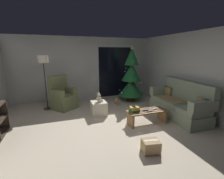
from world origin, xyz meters
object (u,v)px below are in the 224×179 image
remote_white (155,108)px  armchair (63,97)px  couch (180,104)px  cell_phone (134,106)px  christmas_tree (131,77)px  ottoman (99,108)px  book_stack (134,109)px  teddy_bear_cream (99,98)px  teddy_bear_honey_by_tree (117,101)px  remote_graphite (150,111)px  coffee_table (147,115)px  cardboard_box_taped_mid_floor (151,146)px  floor_lamp (44,65)px  remote_black (146,110)px

remote_white → armchair: bearing=44.3°
couch → cell_phone: (-1.54, -0.05, 0.11)m
christmas_tree → ottoman: bearing=-146.5°
book_stack → teddy_bear_cream: 1.20m
cell_phone → teddy_bear_honey_by_tree: cell_phone is taller
christmas_tree → teddy_bear_cream: (-1.59, -1.06, -0.40)m
armchair → ottoman: 1.43m
remote_graphite → book_stack: book_stack is taller
remote_graphite → teddy_bear_cream: size_ratio=0.55×
cell_phone → remote_white: bearing=-1.8°
christmas_tree → teddy_bear_honey_by_tree: (-0.73, -0.32, -0.82)m
cell_phone → book_stack: bearing=-69.5°
coffee_table → armchair: 2.90m
ottoman → cardboard_box_taped_mid_floor: size_ratio=1.20×
floor_lamp → cell_phone: bearing=-42.6°
coffee_table → book_stack: 0.41m
book_stack → floor_lamp: 3.23m
armchair → ottoman: (1.01, -1.00, -0.19)m
remote_black → christmas_tree: christmas_tree is taller
coffee_table → remote_graphite: size_ratio=7.05×
book_stack → remote_black: bearing=-4.6°
teddy_bear_cream → teddy_bear_honey_by_tree: size_ratio=1.00×
ottoman → couch: bearing=-22.0°
teddy_bear_honey_by_tree → cardboard_box_taped_mid_floor: 2.90m
floor_lamp → coffee_table: bearing=-38.9°
coffee_table → cardboard_box_taped_mid_floor: coffee_table is taller
remote_white → cell_phone: (-0.65, 0.03, 0.12)m
remote_white → remote_graphite: bearing=108.9°
couch → cell_phone: couch is taller
cell_phone → floor_lamp: 3.19m
christmas_tree → floor_lamp: christmas_tree is taller
christmas_tree → floor_lamp: bearing=179.3°
remote_white → floor_lamp: (-2.88, 2.08, 1.12)m
remote_black → christmas_tree: size_ratio=0.07×
cell_phone → cardboard_box_taped_mid_floor: bearing=-100.4°
coffee_table → floor_lamp: (-2.60, 2.10, 1.26)m
remote_white → cardboard_box_taped_mid_floor: size_ratio=0.43×
coffee_table → remote_graphite: (0.01, -0.10, 0.13)m
remote_black → cardboard_box_taped_mid_floor: 1.29m
remote_black → remote_white: bearing=96.8°
remote_graphite → remote_white: bearing=100.1°
couch → book_stack: couch is taller
remote_graphite → armchair: bearing=-149.6°
christmas_tree → cardboard_box_taped_mid_floor: size_ratio=5.84×
coffee_table → christmas_tree: bearing=75.9°
remote_graphite → teddy_bear_cream: (-1.08, 1.09, 0.16)m
remote_graphite → cell_phone: (-0.38, 0.15, 0.12)m
cell_phone → couch: bearing=2.2°
cell_phone → remote_graphite: bearing=-20.5°
couch → remote_white: size_ratio=12.62×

